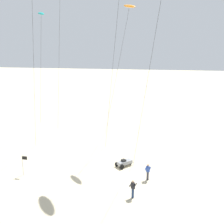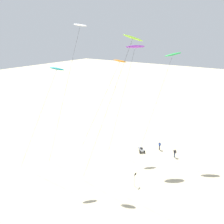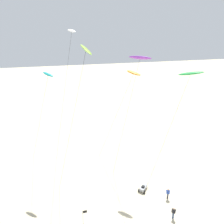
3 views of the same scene
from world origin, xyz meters
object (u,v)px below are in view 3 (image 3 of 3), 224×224
Objects in this scene: kite_green at (190,74)px; beach_buggy at (143,188)px; kite_lime at (85,53)px; kite_flyer_middle at (168,194)px; kite_orange at (133,74)px; kite_flyer_nearest at (173,213)px; kite_teal at (48,76)px; kite_white at (71,34)px; marker_flag at (84,214)px; kite_purple at (140,58)px.

beach_buggy is (-3.61, 3.40, -18.14)m from kite_green.
kite_lime is 22.60m from beach_buggy.
kite_flyer_middle reaches higher than beach_buggy.
kite_orange is 19.96m from kite_flyer_nearest.
kite_lime is at bearing -68.26° from kite_teal.
beach_buggy is (12.69, -8.43, -16.49)m from kite_teal.
kite_white reaches higher than kite_green.
marker_flag is (-1.30, -1.96, -19.78)m from kite_lime.
kite_green is at bearing -38.65° from kite_flyer_middle.
kite_green is at bearing -38.78° from kite_white.
kite_purple is (8.22, -5.02, -2.97)m from kite_white.
kite_orange is at bearing 41.29° from kite_lime.
kite_lime reaches higher than kite_flyer_middle.
kite_flyer_middle is (15.42, -11.12, -16.03)m from kite_teal.
kite_lime reaches higher than kite_orange.
kite_orange reaches higher than kite_teal.
beach_buggy is at bearing 22.15° from marker_flag.
kite_teal is at bearing 150.60° from kite_purple.
kite_orange is 17.53m from beach_buggy.
kite_green is 9.14× the size of marker_flag.
kite_purple is 4.39m from kite_orange.
kite_flyer_middle is (11.74, -9.43, -22.01)m from kite_white.
kite_orange is 8.47× the size of marker_flag.
kite_white reaches higher than kite_flyer_nearest.
kite_flyer_middle is at bearing -68.40° from kite_orange.
kite_green is (3.98, -8.52, 1.37)m from kite_orange.
kite_green is at bearing -49.29° from kite_purple.
kite_purple is at bearing 25.92° from kite_lime.
kite_lime is at bearing 157.66° from kite_flyer_nearest.
kite_green is 11.49× the size of kite_flyer_nearest.
marker_flag is (-9.46, -9.12, -15.70)m from kite_orange.
kite_purple is 0.92× the size of kite_lime.
kite_teal is at bearing 144.21° from kite_flyer_middle.
kite_flyer_nearest is (-1.97, -2.81, -17.67)m from kite_green.
kite_lime is 19.92m from marker_flag.
kite_teal is 20.20m from kite_green.
kite_green is at bearing -43.22° from beach_buggy.
kite_white is 26.67m from kite_flyer_middle.
kite_teal is (-3.68, 1.68, -5.98)m from kite_white.
marker_flag is at bearing -177.44° from kite_green.
kite_white is at bearing -24.57° from kite_teal.
kite_teal reaches higher than kite_flyer_middle.
kite_orange is 10.65× the size of kite_flyer_middle.
kite_orange is 18.34m from kite_flyer_middle.
kite_white reaches higher than beach_buggy.
kite_orange is at bearing 82.87° from kite_purple.
kite_lime reaches higher than kite_flyer_nearest.
kite_green reaches higher than kite_teal.
kite_green is (12.13, -1.36, -2.70)m from kite_lime.
kite_orange reaches higher than beach_buggy.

